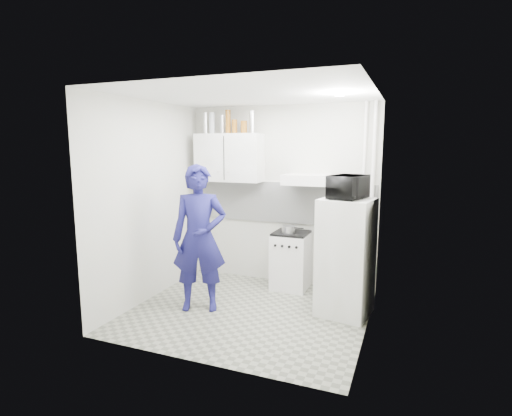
% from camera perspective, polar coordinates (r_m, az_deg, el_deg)
% --- Properties ---
extents(floor, '(2.80, 2.80, 0.00)m').
position_cam_1_polar(floor, '(5.08, -1.09, -14.59)').
color(floor, gray).
rests_on(floor, ground).
extents(ceiling, '(2.80, 2.80, 0.00)m').
position_cam_1_polar(ceiling, '(4.70, -1.19, 15.94)').
color(ceiling, white).
rests_on(ceiling, wall_back).
extents(wall_back, '(2.80, 0.00, 2.80)m').
position_cam_1_polar(wall_back, '(5.88, 3.57, 1.80)').
color(wall_back, beige).
rests_on(wall_back, floor).
extents(wall_left, '(0.00, 2.60, 2.60)m').
position_cam_1_polar(wall_left, '(5.41, -14.96, 0.90)').
color(wall_left, beige).
rests_on(wall_left, floor).
extents(wall_right, '(0.00, 2.60, 2.60)m').
position_cam_1_polar(wall_right, '(4.38, 16.03, -0.96)').
color(wall_right, beige).
rests_on(wall_right, floor).
extents(person, '(0.77, 0.65, 1.81)m').
position_cam_1_polar(person, '(4.95, -8.09, -4.28)').
color(person, navy).
rests_on(person, floor).
extents(stove, '(0.49, 0.49, 0.79)m').
position_cam_1_polar(stove, '(5.76, 5.00, -7.57)').
color(stove, white).
rests_on(stove, floor).
extents(fridge, '(0.67, 0.67, 1.41)m').
position_cam_1_polar(fridge, '(4.92, 12.70, -6.86)').
color(fridge, white).
rests_on(fridge, floor).
extents(stove_top, '(0.47, 0.47, 0.03)m').
position_cam_1_polar(stove_top, '(5.66, 5.05, -3.58)').
color(stove_top, black).
rests_on(stove_top, stove).
extents(saucepan, '(0.18, 0.18, 0.10)m').
position_cam_1_polar(saucepan, '(5.58, 4.63, -3.07)').
color(saucepan, silver).
rests_on(saucepan, stove_top).
extents(microwave, '(0.57, 0.46, 0.28)m').
position_cam_1_polar(microwave, '(4.77, 13.04, 2.94)').
color(microwave, black).
rests_on(microwave, fridge).
extents(bottle_a, '(0.07, 0.07, 0.31)m').
position_cam_1_polar(bottle_a, '(6.13, -7.24, 11.92)').
color(bottle_a, silver).
rests_on(bottle_a, upper_cabinet).
extents(bottle_b, '(0.08, 0.08, 0.31)m').
position_cam_1_polar(bottle_b, '(6.08, -6.32, 11.95)').
color(bottle_b, '#B2B7BC').
rests_on(bottle_b, upper_cabinet).
extents(bottle_c, '(0.06, 0.06, 0.27)m').
position_cam_1_polar(bottle_c, '(6.00, -4.85, 11.81)').
color(bottle_c, silver).
rests_on(bottle_c, upper_cabinet).
extents(bottle_d, '(0.08, 0.08, 0.34)m').
position_cam_1_polar(bottle_d, '(5.96, -4.01, 12.19)').
color(bottle_d, brown).
rests_on(bottle_d, upper_cabinet).
extents(canister_a, '(0.08, 0.08, 0.20)m').
position_cam_1_polar(canister_a, '(5.92, -3.09, 11.54)').
color(canister_a, brown).
rests_on(canister_a, upper_cabinet).
extents(canister_b, '(0.09, 0.09, 0.18)m').
position_cam_1_polar(canister_b, '(5.86, -1.74, 11.48)').
color(canister_b, brown).
rests_on(canister_b, upper_cabinet).
extents(bottle_e, '(0.08, 0.08, 0.31)m').
position_cam_1_polar(bottle_e, '(5.81, -0.56, 12.17)').
color(bottle_e, silver).
rests_on(bottle_e, upper_cabinet).
extents(upper_cabinet, '(1.00, 0.35, 0.70)m').
position_cam_1_polar(upper_cabinet, '(5.95, -3.85, 7.19)').
color(upper_cabinet, white).
rests_on(upper_cabinet, wall_back).
extents(range_hood, '(0.60, 0.50, 0.14)m').
position_cam_1_polar(range_hood, '(5.49, 7.27, 4.07)').
color(range_hood, white).
rests_on(range_hood, wall_back).
extents(backsplash, '(2.74, 0.03, 0.60)m').
position_cam_1_polar(backsplash, '(5.88, 3.51, 0.81)').
color(backsplash, white).
rests_on(backsplash, wall_back).
extents(pipe_a, '(0.05, 0.05, 2.60)m').
position_cam_1_polar(pipe_a, '(5.54, 16.20, 1.03)').
color(pipe_a, white).
rests_on(pipe_a, floor).
extents(pipe_b, '(0.04, 0.04, 2.60)m').
position_cam_1_polar(pipe_b, '(5.55, 14.97, 1.10)').
color(pipe_b, white).
rests_on(pipe_b, floor).
extents(ceiling_spot_fixture, '(0.10, 0.10, 0.02)m').
position_cam_1_polar(ceiling_spot_fixture, '(4.60, 11.84, 15.53)').
color(ceiling_spot_fixture, white).
rests_on(ceiling_spot_fixture, ceiling).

